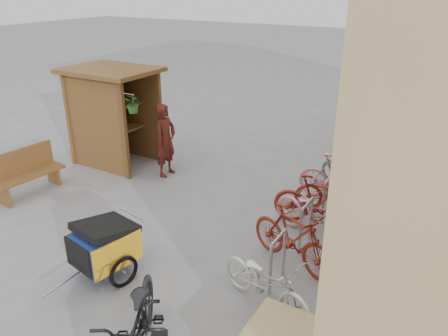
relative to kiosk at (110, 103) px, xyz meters
The scene contains 16 objects.
ground 4.39m from the kiosk, 37.02° to the right, with size 80.00×80.00×0.00m, color gray.
kiosk is the anchor object (origin of this frame).
bike_rack 5.67m from the kiosk, ahead, with size 0.05×5.35×0.86m.
bench 2.57m from the kiosk, 99.90° to the right, with size 0.60×1.61×1.00m.
shopping_carts 7.60m from the kiosk, 33.64° to the left, with size 0.54×1.50×0.98m.
child_trailer 4.86m from the kiosk, 48.67° to the right, with size 1.04×1.67×0.96m.
cargo_bike 6.83m from the kiosk, 44.39° to the right, with size 1.78×2.21×1.12m.
person_kiosk 1.76m from the kiosk, ahead, with size 0.63×0.42×1.74m, color maroon.
bike_0 6.49m from the kiosk, 28.08° to the right, with size 0.57×1.63×0.86m, color silver.
bike_1 5.99m from the kiosk, 18.61° to the right, with size 0.48×1.70×1.02m, color maroon.
bike_2 5.84m from the kiosk, ahead, with size 0.64×1.84×0.97m, color #CB8388.
bike_3 5.66m from the kiosk, ahead, with size 0.49×1.72×1.03m, color maroon.
bike_4 5.77m from the kiosk, ahead, with size 0.58×1.65×0.87m, color maroon.
bike_5 5.71m from the kiosk, ahead, with size 0.49×1.74×1.05m, color #CB8388.
bike_6 6.04m from the kiosk, 14.96° to the left, with size 0.58×1.65×0.87m, color #1A6966.
bike_7 6.20m from the kiosk, 19.70° to the left, with size 0.43×1.51×0.91m, color #CB8388.
Camera 1 is at (4.35, -5.12, 4.29)m, focal length 35.00 mm.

